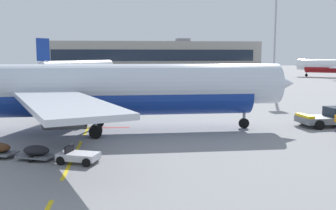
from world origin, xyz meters
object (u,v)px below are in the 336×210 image
object	(u,v)px
pushback_tug	(331,117)
baggage_train	(17,151)
airliner_mid_left	(77,68)
airliner_foreground	(112,89)
apron_light_mast_far	(276,17)

from	to	relation	value
pushback_tug	baggage_train	distance (m)	29.09
airliner_mid_left	airliner_foreground	bearing A→B (deg)	-80.88
airliner_foreground	pushback_tug	size ratio (longest dim) A/B	5.60
airliner_foreground	airliner_mid_left	distance (m)	72.92
pushback_tug	apron_light_mast_far	world-z (taller)	apron_light_mast_far
airliner_mid_left	baggage_train	distance (m)	81.03
airliner_mid_left	baggage_train	size ratio (longest dim) A/B	2.55
airliner_mid_left	baggage_train	world-z (taller)	airliner_mid_left
airliner_foreground	baggage_train	distance (m)	11.30
pushback_tug	baggage_train	bearing A→B (deg)	-161.71
airliner_foreground	pushback_tug	xyz separation A→B (m)	(21.42, 0.32, -3.05)
airliner_mid_left	baggage_train	bearing A→B (deg)	-86.21
airliner_foreground	apron_light_mast_far	size ratio (longest dim) A/B	1.53
airliner_foreground	pushback_tug	world-z (taller)	airliner_foreground
airliner_mid_left	apron_light_mast_far	bearing A→B (deg)	-38.44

